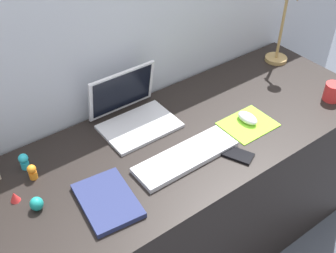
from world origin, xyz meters
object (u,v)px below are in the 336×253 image
Objects in this scene: keyboard at (186,157)px; mouse at (248,118)px; laptop at (132,110)px; toy_figurine_red at (14,197)px; cell_phone at (236,154)px; toy_figurine_teal at (36,203)px; notebook_pad at (107,200)px; toy_figurine_cyan at (24,161)px; desk_lamp at (286,29)px; coffee_mug at (333,92)px; toy_figurine_orange at (32,172)px.

keyboard is 0.34m from mouse.
laptop is 8.01× the size of toy_figurine_red.
cell_phone is 2.60× the size of toy_figurine_teal.
toy_figurine_red is at bearing 162.68° from keyboard.
notebook_pad is 3.73× the size of toy_figurine_cyan.
toy_figurine_teal is (0.05, -0.07, 0.01)m from toy_figurine_red.
toy_figurine_teal is at bearing 155.58° from notebook_pad.
toy_figurine_cyan is (-0.50, 0.31, 0.02)m from keyboard.
notebook_pad is at bearing -178.42° from keyboard.
coffee_mug is (-0.06, -0.35, -0.14)m from desk_lamp.
cell_phone is 0.34× the size of desk_lamp.
toy_figurine_red is at bearing -166.80° from laptop.
toy_figurine_orange is 0.07m from toy_figurine_cyan.
toy_figurine_teal is at bearing -158.10° from laptop.
mouse is at bearing 3.74° from keyboard.
keyboard is 1.09× the size of desk_lamp.
toy_figurine_cyan is at bearing 179.97° from laptop.
desk_lamp reaches higher than toy_figurine_red.
desk_lamp is 1.57× the size of notebook_pad.
toy_figurine_orange is (-0.46, -0.06, -0.02)m from laptop.
desk_lamp is at bearing -1.81° from toy_figurine_cyan.
keyboard is at bearing 125.17° from cell_phone.
toy_figurine_cyan is (-0.00, 0.07, 0.00)m from toy_figurine_orange.
toy_figurine_red reaches higher than keyboard.
laptop is at bearing 142.64° from mouse.
coffee_mug is at bearing -17.49° from toy_figurine_cyan.
toy_figurine_cyan is at bearing 122.55° from notebook_pad.
mouse is 1.95× the size of toy_figurine_teal.
mouse is at bearing -152.44° from desk_lamp.
keyboard is 3.20× the size of cell_phone.
toy_figurine_teal is at bearing 168.56° from keyboard.
cell_phone is at bearing -27.46° from toy_figurine_orange.
toy_figurine_red is at bearing -145.13° from toy_figurine_orange.
coffee_mug is 2.10× the size of toy_figurine_red.
toy_figurine_teal is (-1.29, 0.19, -0.01)m from coffee_mug.
toy_figurine_teal is (-0.54, 0.11, 0.01)m from keyboard.
laptop is 0.56m from toy_figurine_red.
toy_figurine_teal is (-0.04, -0.14, -0.01)m from toy_figurine_orange.
toy_figurine_orange is at bearing -171.88° from laptop.
notebook_pad reaches higher than cell_phone.
toy_figurine_cyan is (-0.84, 0.29, 0.01)m from mouse.
desk_lamp is at bearing -2.76° from laptop.
keyboard is 0.55m from toy_figurine_orange.
cell_phone is 0.73m from toy_figurine_teal.
cell_phone is (0.16, -0.10, -0.01)m from keyboard.
coffee_mug is at bearing -23.12° from cell_phone.
coffee_mug is (0.59, 0.01, 0.03)m from cell_phone.
toy_figurine_teal is at bearing 174.37° from mouse.
toy_figurine_cyan is (-0.46, 0.00, -0.02)m from laptop.
keyboard is at bearing -17.32° from toy_figurine_red.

